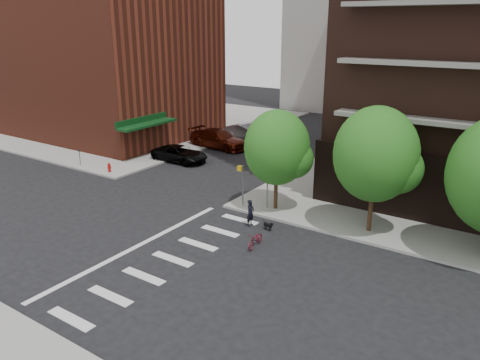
% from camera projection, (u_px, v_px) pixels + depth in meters
% --- Properties ---
extents(ground, '(120.00, 120.00, 0.00)m').
position_uv_depth(ground, '(130.00, 244.00, 24.83)').
color(ground, black).
rests_on(ground, ground).
extents(sidewalk_nw, '(31.00, 33.00, 0.15)m').
position_uv_depth(sidewalk_nw, '(132.00, 121.00, 56.28)').
color(sidewalk_nw, gray).
rests_on(sidewalk_nw, ground).
extents(crosswalk, '(3.85, 13.00, 0.01)m').
position_uv_depth(crosswalk, '(161.00, 255.00, 23.66)').
color(crosswalk, silver).
rests_on(crosswalk, ground).
extents(midrise_nw, '(21.40, 15.50, 20.00)m').
position_uv_depth(midrise_nw, '(102.00, 34.00, 47.45)').
color(midrise_nw, maroon).
rests_on(midrise_nw, sidewalk_nw).
extents(tree_a, '(4.00, 4.00, 5.90)m').
position_uv_depth(tree_a, '(277.00, 148.00, 28.12)').
color(tree_a, '#301E11').
rests_on(tree_a, sidewalk_ne).
extents(tree_b, '(4.50, 4.50, 6.65)m').
position_uv_depth(tree_b, '(376.00, 154.00, 24.78)').
color(tree_b, '#301E11').
rests_on(tree_b, sidewalk_ne).
extents(pedestrian_signal, '(2.18, 0.67, 2.60)m').
position_uv_depth(pedestrian_signal, '(248.00, 180.00, 29.25)').
color(pedestrian_signal, slate).
rests_on(pedestrian_signal, sidewalk_ne).
extents(fire_hydrant, '(0.24, 0.24, 0.73)m').
position_uv_depth(fire_hydrant, '(109.00, 167.00, 36.36)').
color(fire_hydrant, '#A50C0C').
rests_on(fire_hydrant, sidewalk_nw).
extents(parking_meter, '(0.10, 0.08, 1.32)m').
position_uv_depth(parking_meter, '(80.00, 155.00, 38.09)').
color(parking_meter, black).
rests_on(parking_meter, sidewalk_nw).
extents(parked_car_black, '(2.49, 5.04, 1.37)m').
position_uv_depth(parked_car_black, '(180.00, 154.00, 39.56)').
color(parked_car_black, black).
rests_on(parked_car_black, ground).
extents(parked_car_maroon, '(2.75, 6.11, 1.74)m').
position_uv_depth(parked_car_maroon, '(219.00, 139.00, 43.91)').
color(parked_car_maroon, '#481208').
rests_on(parked_car_maroon, ground).
extents(parked_car_silver, '(1.58, 4.51, 1.49)m').
position_uv_depth(parked_car_silver, '(246.00, 132.00, 47.56)').
color(parked_car_silver, '#9C9DA4').
rests_on(parked_car_silver, ground).
extents(scooter, '(0.71, 1.60, 0.82)m').
position_uv_depth(scooter, '(255.00, 240.00, 24.41)').
color(scooter, maroon).
rests_on(scooter, ground).
extents(dog_walker, '(0.58, 0.38, 1.58)m').
position_uv_depth(dog_walker, '(250.00, 213.00, 26.90)').
color(dog_walker, black).
rests_on(dog_walker, ground).
extents(dog, '(0.60, 0.24, 0.50)m').
position_uv_depth(dog, '(268.00, 225.00, 26.41)').
color(dog, black).
rests_on(dog, ground).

